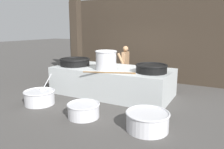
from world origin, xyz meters
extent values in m
plane|color=#474442|center=(0.00, 0.00, 0.00)|extent=(60.00, 60.00, 0.00)
cube|color=#382D23|center=(0.00, 2.68, 1.75)|extent=(7.57, 0.24, 3.51)
cube|color=#382D23|center=(-2.55, 1.45, 1.75)|extent=(0.35, 0.35, 3.51)
cube|color=#B2B7B7|center=(0.00, 0.00, 0.46)|extent=(3.98, 1.85, 0.92)
cylinder|color=black|center=(-1.39, -0.20, 1.02)|extent=(1.03, 1.03, 0.22)
torus|color=black|center=(-1.39, -0.20, 1.13)|extent=(1.07, 1.07, 0.08)
cylinder|color=black|center=(1.42, -0.14, 1.02)|extent=(0.92, 0.92, 0.22)
torus|color=black|center=(1.42, -0.14, 1.13)|extent=(0.96, 0.96, 0.07)
cylinder|color=silver|center=(0.00, -0.40, 1.21)|extent=(0.65, 0.65, 0.59)
torus|color=silver|center=(0.00, -0.40, 1.51)|extent=(0.69, 0.69, 0.05)
cylinder|color=brown|center=(0.34, -0.82, 0.94)|extent=(1.50, 0.59, 0.04)
cube|color=brown|center=(1.02, -0.57, 0.93)|extent=(0.15, 0.14, 0.02)
cylinder|color=#9E7551|center=(-0.09, 1.22, 0.38)|extent=(0.12, 0.12, 0.76)
cylinder|color=#9E7551|center=(-0.10, 1.38, 0.38)|extent=(0.12, 0.12, 0.76)
cube|color=#334C72|center=(-0.10, 1.30, 0.54)|extent=(0.20, 0.25, 0.50)
cube|color=#9E7551|center=(-0.10, 1.30, 1.05)|extent=(0.18, 0.48, 0.57)
cylinder|color=#9E7551|center=(-0.17, 1.06, 1.05)|extent=(0.32, 0.12, 0.52)
cylinder|color=#9E7551|center=(-0.21, 1.52, 1.05)|extent=(0.32, 0.12, 0.52)
sphere|color=#9E7551|center=(-0.10, 1.30, 1.45)|extent=(0.22, 0.22, 0.22)
cylinder|color=silver|center=(-1.43, -1.92, 0.20)|extent=(0.87, 0.87, 0.39)
torus|color=silver|center=(-1.43, -1.92, 0.39)|extent=(0.91, 0.91, 0.04)
cylinder|color=orange|center=(-1.43, -1.92, 0.28)|extent=(0.76, 0.76, 0.10)
cylinder|color=orange|center=(-1.37, -1.93, 0.35)|extent=(0.04, 0.05, 0.04)
cylinder|color=orange|center=(-1.26, -1.82, 0.35)|extent=(0.05, 0.05, 0.04)
cylinder|color=orange|center=(-1.43, -1.91, 0.35)|extent=(0.05, 0.06, 0.04)
cylinder|color=orange|center=(-1.44, -1.91, 0.35)|extent=(0.05, 0.05, 0.04)
cylinder|color=orange|center=(-1.72, -1.91, 0.35)|extent=(0.06, 0.05, 0.04)
cylinder|color=orange|center=(-1.41, -2.04, 0.35)|extent=(0.05, 0.04, 0.04)
cylinder|color=orange|center=(-1.50, -1.70, 0.35)|extent=(0.06, 0.05, 0.04)
sphere|color=silver|center=(-1.46, -1.77, 0.37)|extent=(0.16, 0.16, 0.16)
cylinder|color=silver|center=(-1.52, -1.49, 0.57)|extent=(0.15, 0.57, 0.42)
cylinder|color=silver|center=(1.97, -2.04, 0.20)|extent=(0.93, 0.93, 0.40)
torus|color=silver|center=(1.97, -2.04, 0.40)|extent=(0.98, 0.98, 0.05)
cylinder|color=tan|center=(1.97, -2.04, 0.29)|extent=(0.82, 0.82, 0.10)
cylinder|color=silver|center=(0.30, -2.10, 0.17)|extent=(0.80, 0.80, 0.34)
torus|color=silver|center=(0.30, -2.10, 0.34)|extent=(0.84, 0.84, 0.04)
cylinder|color=#6B9347|center=(0.30, -2.10, 0.25)|extent=(0.70, 0.70, 0.09)
camera|label=1|loc=(3.39, -6.39, 2.23)|focal=35.00mm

